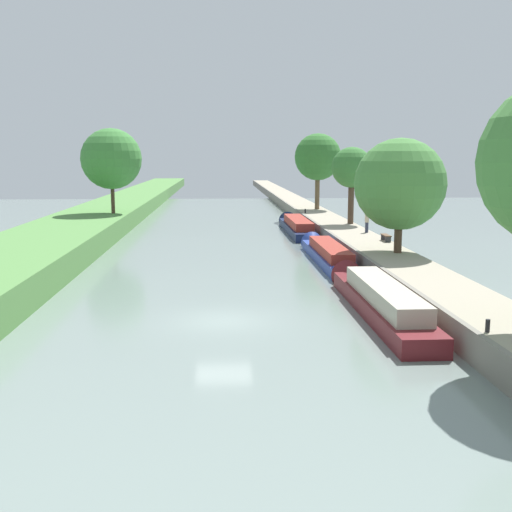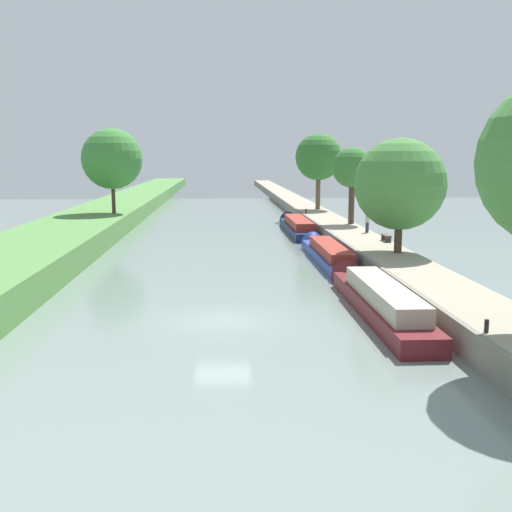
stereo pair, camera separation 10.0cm
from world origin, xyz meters
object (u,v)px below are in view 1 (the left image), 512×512
Objects in this scene: narrowboat_navy at (296,226)px; mooring_bollard_far at (305,211)px; park_bench at (386,236)px; narrowboat_blue at (327,253)px; person_walking at (367,222)px; narrowboat_maroon at (378,299)px; mooring_bollard_near at (488,326)px.

mooring_bollard_far reaches higher than narrowboat_navy.
park_bench is at bearing -83.12° from mooring_bollard_far.
park_bench reaches higher than narrowboat_blue.
person_walking is 3.69× the size of mooring_bollard_far.
narrowboat_maroon is 31.21× the size of mooring_bollard_near.
person_walking reaches higher than park_bench.
park_bench is at bearing 14.00° from narrowboat_blue.
person_walking is (4.42, 20.57, 1.41)m from narrowboat_maroon.
narrowboat_maroon is 37.87m from mooring_bollard_far.
narrowboat_navy is at bearing 89.91° from narrowboat_maroon.
mooring_bollard_near is 1.00× the size of mooring_bollard_far.
narrowboat_navy is 9.08× the size of person_walking.
narrowboat_navy is 11.17m from person_walking.
park_bench is at bearing -73.37° from narrowboat_navy.
mooring_bollard_far is at bearing 96.88° from park_bench.
person_walking reaches higher than narrowboat_navy.
person_walking is at bearing 92.01° from park_bench.
park_bench is (4.47, 1.12, 0.99)m from narrowboat_blue.
person_walking is 3.69× the size of mooring_bollard_near.
narrowboat_blue is at bearing 89.49° from narrowboat_maroon.
narrowboat_blue is at bearing -94.34° from mooring_bollard_far.
mooring_bollard_near reaches higher than narrowboat_navy.
mooring_bollard_near is (1.78, -21.85, 0.86)m from narrowboat_blue.
mooring_bollard_far is (1.91, 37.81, 0.76)m from narrowboat_maroon.
narrowboat_blue is 21.94m from mooring_bollard_near.
narrowboat_navy is 38.27m from mooring_bollard_near.
park_bench is (2.69, -22.32, 0.12)m from mooring_bollard_far.
person_walking reaches higher than narrowboat_blue.
narrowboat_blue is at bearing -89.71° from narrowboat_navy.
narrowboat_maroon is at bearing 104.31° from mooring_bollard_near.
narrowboat_maroon is 14.37m from narrowboat_blue.
narrowboat_blue is at bearing -124.73° from person_walking.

